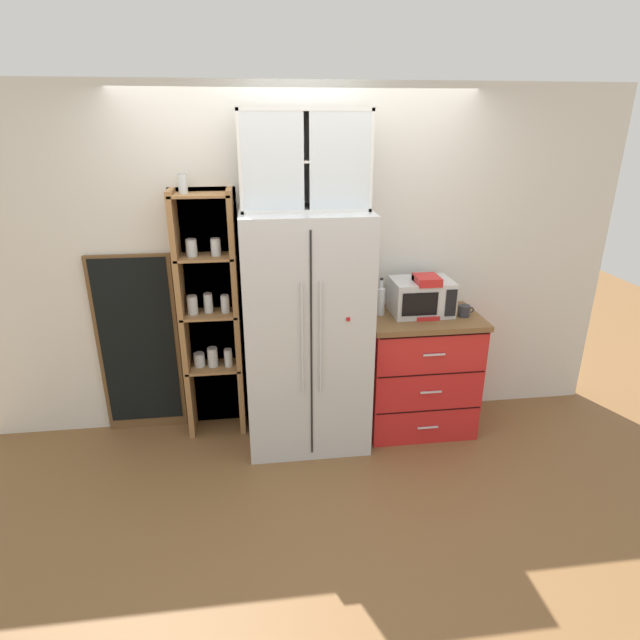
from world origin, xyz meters
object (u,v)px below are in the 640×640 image
(refrigerator, at_px, (306,332))
(mug_charcoal, at_px, (464,311))
(microwave, at_px, (421,297))
(coffee_maker, at_px, (425,295))
(bottle_clear, at_px, (381,299))
(chalkboard_menu, at_px, (139,345))

(refrigerator, height_order, mug_charcoal, refrigerator)
(microwave, xyz_separation_m, coffee_maker, (0.01, -0.04, 0.03))
(coffee_maker, bearing_deg, mug_charcoal, -11.94)
(mug_charcoal, bearing_deg, coffee_maker, 168.06)
(microwave, relative_size, mug_charcoal, 3.62)
(coffee_maker, distance_m, mug_charcoal, 0.32)
(refrigerator, bearing_deg, bottle_clear, 10.15)
(microwave, height_order, bottle_clear, bottle_clear)
(refrigerator, distance_m, mug_charcoal, 1.18)
(bottle_clear, xyz_separation_m, chalkboard_menu, (-1.81, 0.20, -0.36))
(mug_charcoal, distance_m, chalkboard_menu, 2.45)
(coffee_maker, bearing_deg, chalkboard_menu, 173.40)
(mug_charcoal, bearing_deg, chalkboard_menu, 172.75)
(refrigerator, distance_m, bottle_clear, 0.61)
(coffee_maker, bearing_deg, refrigerator, -176.66)
(bottle_clear, bearing_deg, refrigerator, -169.85)
(mug_charcoal, bearing_deg, refrigerator, 179.52)
(refrigerator, xyz_separation_m, chalkboard_menu, (-1.24, 0.30, -0.16))
(bottle_clear, bearing_deg, chalkboard_menu, 173.82)
(coffee_maker, relative_size, bottle_clear, 1.09)
(mug_charcoal, xyz_separation_m, chalkboard_menu, (-2.42, 0.31, -0.27))
(refrigerator, xyz_separation_m, bottle_clear, (0.57, 0.10, 0.19))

